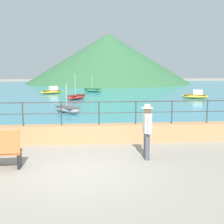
{
  "coord_description": "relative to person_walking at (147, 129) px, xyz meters",
  "views": [
    {
      "loc": [
        0.16,
        -8.26,
        2.93
      ],
      "look_at": [
        1.25,
        3.7,
        1.1
      ],
      "focal_mm": 49.11,
      "sensor_mm": 36.0,
      "label": 1
    }
  ],
  "objects": [
    {
      "name": "promenade_wall",
      "position": [
        -2.09,
        2.26,
        -0.63
      ],
      "size": [
        20.0,
        0.56,
        0.7
      ],
      "primitive_type": "cube",
      "color": "tan",
      "rests_on": "ground"
    },
    {
      "name": "bollard",
      "position": [
        -4.47,
        1.15,
        -0.65
      ],
      "size": [
        0.24,
        0.24,
        0.66
      ],
      "primitive_type": "cylinder",
      "color": "#4C4C51",
      "rests_on": "ground"
    },
    {
      "name": "hill_main",
      "position": [
        2.1,
        42.77,
        3.1
      ],
      "size": [
        27.44,
        27.44,
        8.16
      ],
      "primitive_type": "cone",
      "color": "#33663D",
      "rests_on": "ground"
    },
    {
      "name": "ground_plane",
      "position": [
        -2.09,
        -0.94,
        -0.98
      ],
      "size": [
        120.0,
        120.0,
        0.0
      ],
      "primitive_type": "plane",
      "color": "gray"
    },
    {
      "name": "boat_6",
      "position": [
        -2.64,
        17.14,
        -0.71
      ],
      "size": [
        2.04,
        2.41,
        2.19
      ],
      "color": "red",
      "rests_on": "lake_water"
    },
    {
      "name": "boat_5",
      "position": [
        7.8,
        16.81,
        -0.65
      ],
      "size": [
        2.47,
        1.64,
        0.76
      ],
      "color": "gold",
      "rests_on": "lake_water"
    },
    {
      "name": "lake_water",
      "position": [
        -2.09,
        24.9,
        -0.95
      ],
      "size": [
        64.0,
        44.32,
        0.06
      ],
      "primitive_type": "cube",
      "color": "teal",
      "rests_on": "ground"
    },
    {
      "name": "boat_0",
      "position": [
        -5.28,
        22.54,
        -0.65
      ],
      "size": [
        2.46,
        1.84,
        0.76
      ],
      "color": "gold",
      "rests_on": "lake_water"
    },
    {
      "name": "boat_2",
      "position": [
        -2.98,
        9.7,
        -0.72
      ],
      "size": [
        2.0,
        2.42,
        1.77
      ],
      "color": "gray",
      "rests_on": "lake_water"
    },
    {
      "name": "person_walking",
      "position": [
        0.0,
        0.0,
        0.0
      ],
      "size": [
        0.38,
        0.57,
        1.75
      ],
      "color": "#4C4C56",
      "rests_on": "ground"
    },
    {
      "name": "boat_4",
      "position": [
        -0.99,
        24.4,
        -0.72
      ],
      "size": [
        2.4,
        2.05,
        1.75
      ],
      "color": "#338C59",
      "rests_on": "lake_water"
    },
    {
      "name": "railing",
      "position": [
        -2.09,
        2.26,
        0.33
      ],
      "size": [
        18.44,
        0.04,
        0.9
      ],
      "color": "#383330",
      "rests_on": "promenade_wall"
    }
  ]
}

